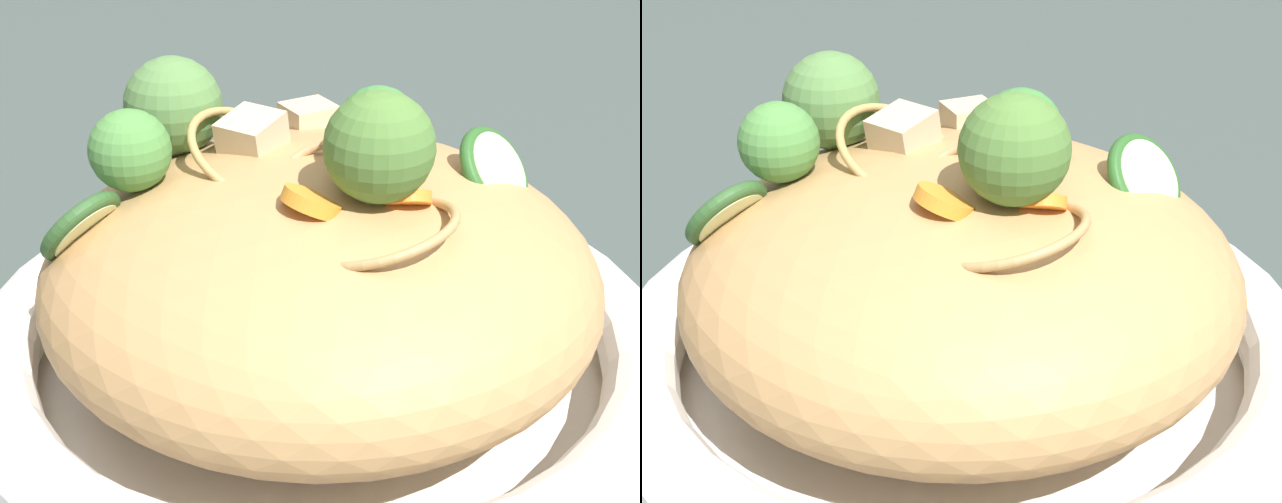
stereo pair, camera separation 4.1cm
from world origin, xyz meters
The scene contains 7 objects.
ground_plane centered at (0.00, 0.00, 0.00)m, with size 3.00×3.00×0.00m, color #384340.
serving_bowl centered at (0.00, 0.00, 0.03)m, with size 0.33×0.33×0.06m.
noodle_heap centered at (0.00, 0.00, 0.07)m, with size 0.26×0.26×0.12m.
broccoli_florets centered at (0.03, 0.02, 0.14)m, with size 0.18×0.14×0.07m.
carrot_coins centered at (-0.02, -0.01, 0.12)m, with size 0.08×0.10×0.02m.
zucchini_slices centered at (0.01, 0.00, 0.11)m, with size 0.11×0.23×0.05m.
chicken_chunks centered at (0.06, -0.01, 0.12)m, with size 0.06×0.08×0.03m.
Camera 2 is at (-0.33, 0.14, 0.28)m, focal length 49.53 mm.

